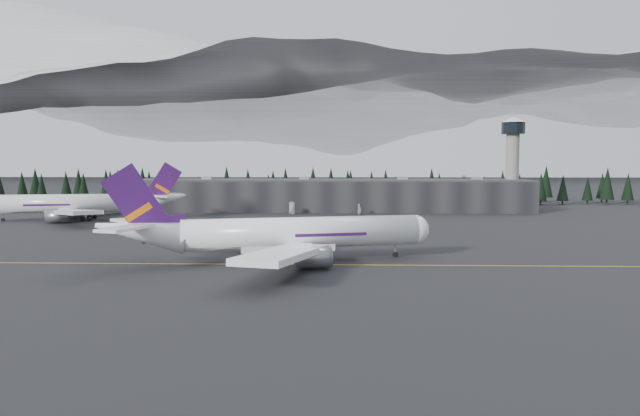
{
  "coord_description": "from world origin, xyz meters",
  "views": [
    {
      "loc": [
        4.36,
        -107.88,
        18.95
      ],
      "look_at": [
        0.0,
        20.0,
        9.0
      ],
      "focal_mm": 32.0,
      "sensor_mm": 36.0,
      "label": 1
    }
  ],
  "objects_px": {
    "terminal": "(329,195)",
    "control_tower": "(513,153)",
    "jet_parked": "(84,204)",
    "jet_main": "(274,234)",
    "gse_vehicle_a": "(292,212)",
    "gse_vehicle_b": "(360,213)"
  },
  "relations": [
    {
      "from": "jet_parked",
      "to": "gse_vehicle_b",
      "type": "distance_m",
      "value": 96.5
    },
    {
      "from": "control_tower",
      "to": "jet_parked",
      "type": "relative_size",
      "value": 0.57
    },
    {
      "from": "control_tower",
      "to": "jet_main",
      "type": "bearing_deg",
      "value": -123.31
    },
    {
      "from": "terminal",
      "to": "control_tower",
      "type": "bearing_deg",
      "value": 2.29
    },
    {
      "from": "control_tower",
      "to": "gse_vehicle_b",
      "type": "relative_size",
      "value": 9.18
    },
    {
      "from": "control_tower",
      "to": "gse_vehicle_b",
      "type": "bearing_deg",
      "value": -159.46
    },
    {
      "from": "control_tower",
      "to": "gse_vehicle_a",
      "type": "bearing_deg",
      "value": -165.51
    },
    {
      "from": "gse_vehicle_a",
      "to": "jet_main",
      "type": "bearing_deg",
      "value": -75.97
    },
    {
      "from": "terminal",
      "to": "jet_parked",
      "type": "relative_size",
      "value": 2.43
    },
    {
      "from": "control_tower",
      "to": "jet_main",
      "type": "xyz_separation_m",
      "value": [
        -83.34,
        -126.82,
        -18.02
      ]
    },
    {
      "from": "terminal",
      "to": "gse_vehicle_b",
      "type": "relative_size",
      "value": 38.95
    },
    {
      "from": "terminal",
      "to": "jet_main",
      "type": "bearing_deg",
      "value": -93.86
    },
    {
      "from": "terminal",
      "to": "jet_main",
      "type": "relative_size",
      "value": 2.51
    },
    {
      "from": "jet_main",
      "to": "jet_parked",
      "type": "xyz_separation_m",
      "value": [
        -73.14,
        79.35,
        0.14
      ]
    },
    {
      "from": "control_tower",
      "to": "gse_vehicle_b",
      "type": "height_order",
      "value": "control_tower"
    },
    {
      "from": "jet_main",
      "to": "jet_parked",
      "type": "distance_m",
      "value": 107.92
    },
    {
      "from": "jet_parked",
      "to": "gse_vehicle_b",
      "type": "bearing_deg",
      "value": -177.98
    },
    {
      "from": "jet_main",
      "to": "terminal",
      "type": "bearing_deg",
      "value": 71.8
    },
    {
      "from": "jet_main",
      "to": "jet_parked",
      "type": "height_order",
      "value": "jet_parked"
    },
    {
      "from": "jet_parked",
      "to": "gse_vehicle_a",
      "type": "height_order",
      "value": "jet_parked"
    },
    {
      "from": "terminal",
      "to": "gse_vehicle_a",
      "type": "xyz_separation_m",
      "value": [
        -13.4,
        -19.85,
        -5.65
      ]
    },
    {
      "from": "terminal",
      "to": "jet_main",
      "type": "xyz_separation_m",
      "value": [
        -8.34,
        -123.82,
        -0.91
      ]
    }
  ]
}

